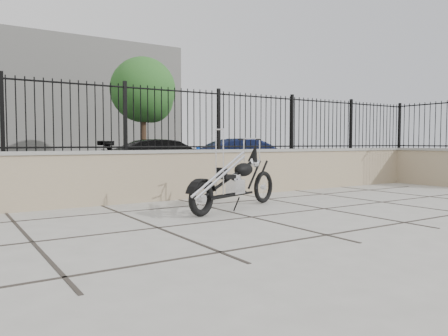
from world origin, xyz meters
TOP-DOWN VIEW (x-y plane):
  - ground_plane at (0.00, 0.00)m, footprint 90.00×90.00m
  - parking_lot at (0.00, 12.50)m, footprint 30.00×30.00m
  - retaining_wall at (0.00, 2.50)m, footprint 14.00×0.36m
  - wall_return at (6.85, 1.30)m, footprint 0.36×2.50m
  - iron_fence at (0.00, 2.50)m, footprint 14.00×0.08m
  - fence_return at (6.85, 1.30)m, footprint 0.08×2.30m
  - background_building at (0.00, 26.50)m, footprint 22.00×6.00m
  - chopper_motorcycle at (0.20, 0.76)m, footprint 2.23×1.17m
  - car_black at (2.09, 7.08)m, footprint 4.38×2.31m
  - car_blue at (5.09, 7.05)m, footprint 3.96×2.01m
  - bollard_b at (1.80, 4.76)m, footprint 0.15×0.15m
  - bollard_c at (6.80, 4.81)m, footprint 0.13×0.13m
  - tree_right at (5.16, 16.58)m, footprint 3.42×3.42m

SIDE VIEW (x-z plane):
  - ground_plane at x=0.00m, z-range 0.00..0.00m
  - parking_lot at x=0.00m, z-range 0.00..0.00m
  - bollard_c at x=6.80m, z-range 0.00..0.87m
  - retaining_wall at x=0.00m, z-range 0.00..0.96m
  - wall_return at x=6.85m, z-range 0.00..0.96m
  - bollard_b at x=1.80m, z-range 0.00..1.00m
  - car_black at x=2.09m, z-range 0.00..1.21m
  - car_blue at x=5.09m, z-range 0.00..1.25m
  - chopper_motorcycle at x=0.20m, z-range 0.00..1.34m
  - iron_fence at x=0.00m, z-range 0.96..2.16m
  - fence_return at x=6.85m, z-range 0.96..2.16m
  - background_building at x=0.00m, z-range 0.00..8.00m
  - tree_right at x=5.16m, z-range 1.16..6.92m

